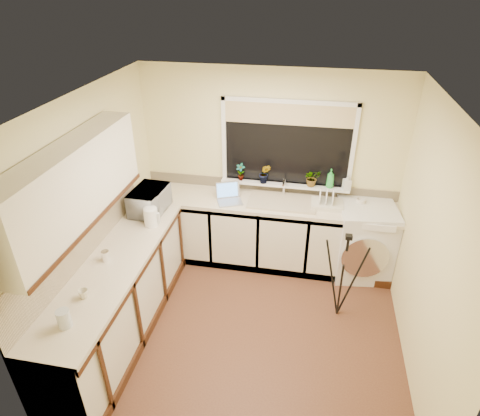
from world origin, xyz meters
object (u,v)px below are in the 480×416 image
soap_bottle_green (330,178)px  soap_bottle_clear (347,182)px  kettle (151,217)px  cup_left (84,294)px  plant_a (241,172)px  plant_b (265,174)px  microwave (150,200)px  washing_machine (363,240)px  dish_rack (327,204)px  plant_d (312,178)px  laptop (229,196)px  glass_jug (64,319)px  tripod (343,277)px  cup_back (361,202)px  steel_jar (105,256)px

soap_bottle_green → soap_bottle_clear: soap_bottle_green is taller
kettle → cup_left: (-0.14, -1.23, -0.06)m
plant_a → plant_b: plant_b is taller
microwave → kettle: bearing=-153.1°
washing_machine → kettle: (-2.41, -0.78, 0.53)m
microwave → soap_bottle_green: soap_bottle_green is taller
dish_rack → plant_d: (-0.20, 0.22, 0.23)m
laptop → dish_rack: bearing=-19.2°
laptop → microwave: (-0.86, -0.42, 0.09)m
washing_machine → microwave: microwave is taller
dish_rack → glass_jug: bearing=-132.4°
dish_rack → tripod: tripod is taller
microwave → cup_back: bearing=-72.7°
plant_b → cup_left: plant_b is taller
kettle → steel_jar: (-0.20, -0.70, -0.05)m
glass_jug → kettle: bearing=85.6°
dish_rack → microwave: microwave is taller
steel_jar → glass_jug: bearing=-84.6°
soap_bottle_clear → plant_b: bearing=-179.5°
glass_jug → plant_d: (1.84, 2.56, 0.18)m
kettle → tripod: (2.13, -0.05, -0.47)m
plant_d → laptop: bearing=-163.5°
laptop → plant_d: size_ratio=1.70×
soap_bottle_clear → kettle: bearing=-155.2°
glass_jug → plant_a: plant_a is taller
steel_jar → plant_a: bearing=58.9°
soap_bottle_green → cup_left: soap_bottle_green is taller
plant_b → soap_bottle_green: 0.80m
kettle → glass_jug: (-0.12, -1.56, -0.02)m
glass_jug → steel_jar: glass_jug is taller
tripod → cup_back: 1.05m
kettle → soap_bottle_green: bearing=27.5°
soap_bottle_green → tripod: bearing=-79.6°
microwave → soap_bottle_green: 2.19m
tripod → glass_jug: 2.74m
kettle → dish_rack: size_ratio=0.54×
laptop → plant_a: bearing=49.6°
soap_bottle_green → cup_left: (-2.08, -2.23, -0.23)m
laptop → plant_a: plant_a is taller
plant_b → plant_d: plant_b is taller
plant_a → plant_d: (0.89, 0.01, -0.00)m
dish_rack → plant_a: 1.14m
plant_b → plant_d: (0.58, 0.03, -0.02)m
cup_back → plant_d: bearing=168.8°
microwave → plant_a: (0.95, 0.71, 0.12)m
washing_machine → plant_b: 1.47m
dish_rack → plant_d: 0.38m
tripod → glass_jug: bearing=-167.7°
plant_d → cup_left: bearing=-129.7°
laptop → dish_rack: (1.19, 0.07, -0.03)m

